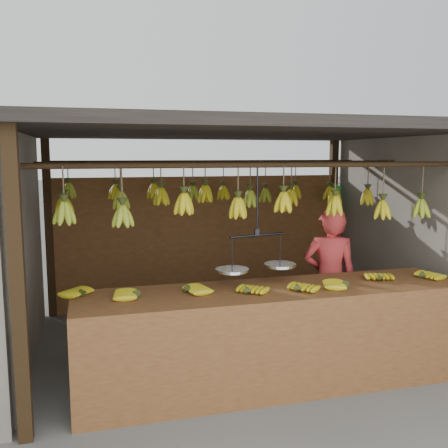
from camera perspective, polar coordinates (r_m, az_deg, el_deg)
name	(u,v)px	position (r m, az deg, el deg)	size (l,w,h in m)	color
ground	(231,341)	(5.79, 0.80, -13.26)	(80.00, 80.00, 0.00)	#5B5B57
stall	(223,165)	(5.72, -0.08, 6.72)	(4.30, 3.30, 2.40)	black
counter	(278,313)	(4.47, 6.22, -10.09)	(3.55, 0.80, 0.96)	brown
hanging_bananas	(231,199)	(5.43, 0.75, 2.92)	(3.59, 2.26, 0.39)	#92A523
balance_scale	(257,263)	(4.53, 3.75, -4.42)	(0.77, 0.37, 0.94)	black
vendor	(330,280)	(5.46, 11.98, -6.23)	(0.56, 0.37, 1.54)	#BF3333
bag_bundles	(333,228)	(7.46, 12.36, -0.42)	(0.08, 0.26, 1.27)	#199926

